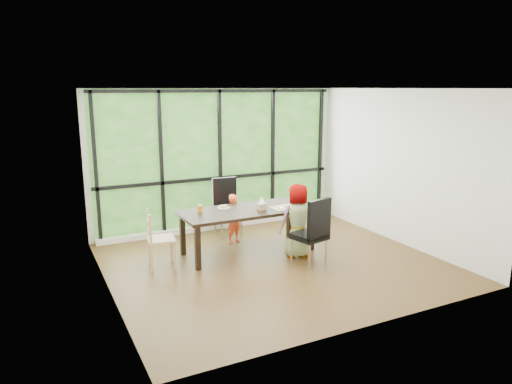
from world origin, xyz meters
The scene contains 23 objects.
ground centered at (0.00, 0.00, 0.00)m, with size 5.00×5.00×0.00m, color black.
back_wall centered at (0.00, 2.25, 1.35)m, with size 5.00×5.00×0.00m, color silver.
foliage_backdrop centered at (0.00, 2.23, 1.35)m, with size 4.80×0.02×2.65m, color #215316.
window_mullions centered at (0.00, 2.19, 1.35)m, with size 4.80×0.06×2.65m, color black, non-canonical shape.
window_sill centered at (0.00, 2.15, 0.05)m, with size 4.80×0.12×0.10m, color silver.
dining_table centered at (-0.15, 0.64, 0.38)m, with size 2.23×0.94×0.75m, color black.
chair_window_leather centered at (-0.10, 1.60, 0.54)m, with size 0.46×0.46×1.08m, color black.
chair_interior_leather centered at (0.47, -0.27, 0.54)m, with size 0.46×0.46×1.08m, color black.
chair_end_beech centered at (-1.62, 0.63, 0.45)m, with size 0.42×0.40×0.90m, color tan.
child_toddler centered at (-0.15, 1.21, 0.44)m, with size 0.32×0.21×0.89m, color #F85229.
child_older centered at (0.51, 0.12, 0.61)m, with size 0.59×0.39×1.21m, color gray.
placemat centered at (0.44, 0.45, 0.75)m, with size 0.45×0.33×0.01m, color tan.
plate_far centered at (-0.48, 0.88, 0.76)m, with size 0.22×0.22×0.01m, color white.
plate_near centered at (0.46, 0.46, 0.76)m, with size 0.24×0.24×0.01m, color white.
orange_cup centered at (-0.92, 0.80, 0.81)m, with size 0.08×0.08×0.12m, color orange.
green_cup centered at (0.79, 0.37, 0.81)m, with size 0.08×0.08×0.12m, color #54D728.
white_mug centered at (0.89, 0.69, 0.80)m, with size 0.09×0.09×0.09m, color white.
tissue_box centered at (0.04, 0.51, 0.80)m, with size 0.12×0.12×0.10m, color tan.
crepe_rolls_far centered at (-0.48, 0.88, 0.78)m, with size 0.15×0.12×0.04m, color tan, non-canonical shape.
crepe_rolls_near centered at (0.46, 0.46, 0.78)m, with size 0.10×0.12×0.04m, color tan, non-canonical shape.
straw_white centered at (-0.92, 0.80, 0.91)m, with size 0.01×0.01×0.20m, color white.
straw_pink centered at (0.79, 0.37, 0.91)m, with size 0.01×0.01×0.20m, color pink.
tissue centered at (0.04, 0.51, 0.91)m, with size 0.12×0.12×0.11m, color white.
Camera 1 is at (-3.37, -6.15, 2.71)m, focal length 33.04 mm.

